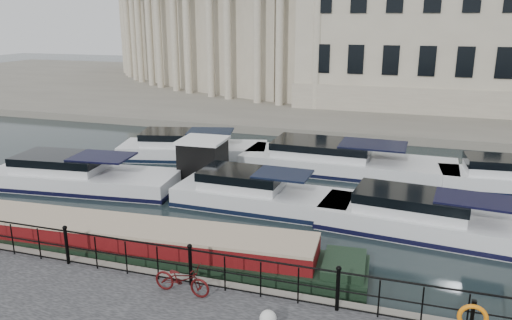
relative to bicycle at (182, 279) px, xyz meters
The scene contains 9 objects.
ground_plane 2.89m from the bicycle, 89.40° to the left, with size 160.00×160.00×0.00m, color black.
far_bank 41.73m from the bicycle, 89.96° to the left, with size 120.00×42.00×0.55m, color #6B665B.
railing 0.53m from the bicycle, 86.59° to the left, with size 24.14×0.14×1.22m.
civic_building 37.93m from the bicycle, 91.48° to the left, with size 53.55×31.84×16.85m.
bicycle is the anchor object (origin of this frame).
life_ring_post 7.08m from the bicycle, ahead, with size 0.65×0.18×1.07m.
narrowboat 3.80m from the bicycle, 142.17° to the left, with size 15.24×2.97×1.55m.
harbour_hut 11.09m from the bicycle, 110.82° to the left, with size 2.99×2.53×2.18m.
cabin_cruisers 10.98m from the bicycle, 89.82° to the left, with size 27.33×10.81×1.99m.
Camera 1 is at (5.45, -13.32, 7.59)m, focal length 35.00 mm.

